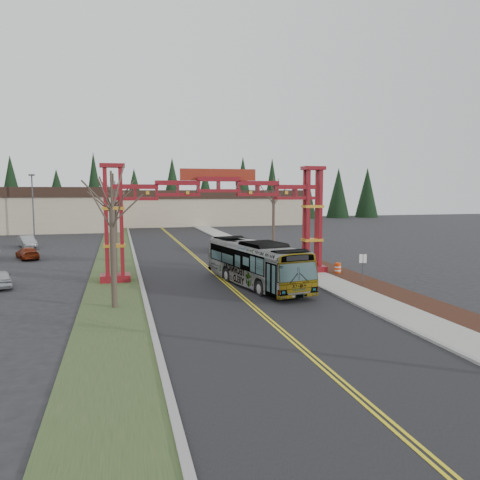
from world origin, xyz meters
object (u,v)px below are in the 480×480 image
object	(u,v)px
silver_sedan	(219,245)
bare_tree_median_mid	(114,203)
parked_car_far_a	(27,242)
barrel_south	(338,269)
parked_car_mid_a	(28,253)
gateway_arch	(218,202)
light_pole_far	(33,201)
bare_tree_median_far	(115,199)
bare_tree_median_near	(112,211)
retail_building_east	(204,207)
barrel_mid	(317,267)
transit_bus	(256,263)
parked_car_near_a	(0,279)
bare_tree_right_far	(274,197)
barrel_north	(299,259)
street_sign	(363,263)

from	to	relation	value
silver_sedan	bare_tree_median_mid	distance (m)	17.65
parked_car_far_a	barrel_south	xyz separation A→B (m)	(28.37, -26.42, -0.24)
parked_car_mid_a	barrel_south	xyz separation A→B (m)	(26.51, -15.87, -0.13)
gateway_arch	light_pole_far	size ratio (longest dim) A/B	1.94
parked_car_mid_a	light_pole_far	world-z (taller)	light_pole_far
light_pole_far	bare_tree_median_far	bearing A→B (deg)	-52.35
parked_car_mid_a	bare_tree_median_near	world-z (taller)	bare_tree_median_near
parked_car_far_a	retail_building_east	bearing A→B (deg)	31.51
bare_tree_median_mid	barrel_mid	bearing A→B (deg)	-10.84
transit_bus	barrel_mid	world-z (taller)	transit_bus
silver_sedan	parked_car_near_a	bearing A→B (deg)	-128.44
bare_tree_median_near	bare_tree_right_far	bearing A→B (deg)	53.39
light_pole_far	barrel_south	size ratio (longest dim) A/B	9.79
retail_building_east	bare_tree_median_near	bearing A→B (deg)	-104.39
bare_tree_right_far	barrel_mid	size ratio (longest dim) A/B	9.30
parked_car_mid_a	parked_car_far_a	size ratio (longest dim) A/B	0.97
parked_car_far_a	transit_bus	bearing A→B (deg)	-75.65
barrel_north	parked_car_near_a	bearing A→B (deg)	-169.16
parked_car_mid_a	bare_tree_median_far	xyz separation A→B (m)	(8.69, 9.61, 5.28)
parked_car_near_a	bare_tree_median_near	distance (m)	12.52
parked_car_mid_a	bare_tree_right_far	xyz separation A→B (m)	(26.69, 1.38, 5.59)
gateway_arch	parked_car_far_a	bearing A→B (deg)	126.33
parked_car_mid_a	bare_tree_median_far	size ratio (longest dim) A/B	0.52
street_sign	barrel_south	xyz separation A→B (m)	(0.39, 4.75, -1.19)
bare_tree_median_near	barrel_north	world-z (taller)	bare_tree_median_near
silver_sedan	bare_tree_median_far	distance (m)	15.11
bare_tree_median_mid	barrel_mid	size ratio (longest dim) A/B	9.15
light_pole_far	parked_car_far_a	bearing A→B (deg)	-83.90
gateway_arch	parked_car_near_a	distance (m)	16.85
street_sign	barrel_mid	world-z (taller)	street_sign
parked_car_far_a	light_pole_far	bearing A→B (deg)	75.47
bare_tree_median_near	bare_tree_median_far	bearing A→B (deg)	90.00
parked_car_near_a	bare_tree_median_mid	size ratio (longest dim) A/B	0.45
parked_car_far_a	bare_tree_median_far	world-z (taller)	bare_tree_median_far
gateway_arch	barrel_mid	bearing A→B (deg)	0.02
transit_bus	light_pole_far	xyz separation A→B (m)	(-22.03, 43.99, 3.76)
silver_sedan	street_sign	size ratio (longest dim) A/B	2.06
gateway_arch	bare_tree_median_mid	world-z (taller)	gateway_arch
bare_tree_median_mid	barrel_south	world-z (taller)	bare_tree_median_mid
transit_bus	street_sign	bearing A→B (deg)	-25.10
gateway_arch	bare_tree_median_mid	bearing A→B (deg)	158.39
parked_car_mid_a	street_sign	bearing A→B (deg)	121.03
street_sign	barrel_mid	size ratio (longest dim) A/B	2.57
gateway_arch	bare_tree_right_far	bearing A→B (deg)	58.07
transit_bus	barrel_mid	bearing A→B (deg)	20.56
bare_tree_right_far	street_sign	distance (m)	22.47
retail_building_east	street_sign	xyz separation A→B (m)	(-0.57, -67.91, -1.84)
gateway_arch	barrel_north	distance (m)	11.43
bare_tree_right_far	bare_tree_median_mid	bearing A→B (deg)	-144.42
bare_tree_median_mid	barrel_south	bearing A→B (deg)	-13.78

